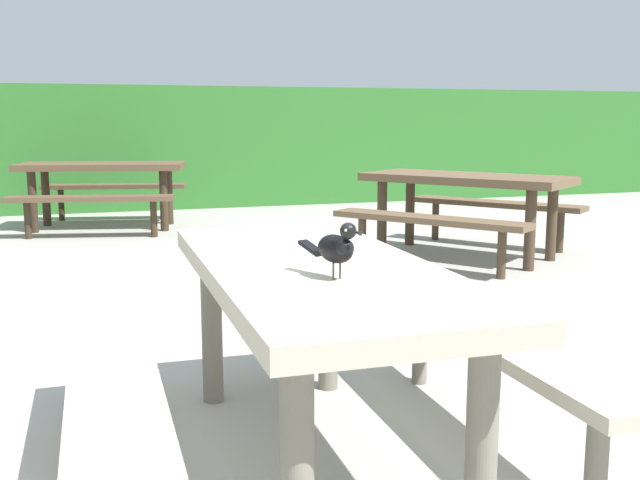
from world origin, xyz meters
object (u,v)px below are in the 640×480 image
picnic_table_foreground (317,314)px  picnic_table_mid_right (103,179)px  picnic_table_far_centre (465,195)px  bird_grackle (338,247)px

picnic_table_foreground → picnic_table_mid_right: (-0.47, 6.28, 0.00)m
picnic_table_foreground → picnic_table_mid_right: bearing=94.3°
picnic_table_foreground → picnic_table_far_centre: 4.27m
picnic_table_mid_right → picnic_table_foreground: bearing=-85.7°
picnic_table_mid_right → picnic_table_far_centre: (3.00, -2.85, 0.00)m
picnic_table_foreground → picnic_table_far_centre: (2.53, 3.44, 0.00)m
picnic_table_mid_right → picnic_table_far_centre: 4.14m
picnic_table_far_centre → bird_grackle: bearing=-124.5°
bird_grackle → picnic_table_foreground: bearing=84.9°
bird_grackle → picnic_table_far_centre: 4.52m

